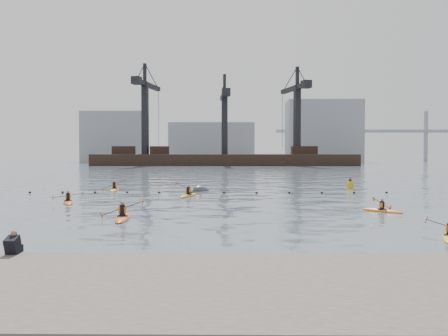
# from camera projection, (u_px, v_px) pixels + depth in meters

# --- Properties ---
(ground) EXTENTS (400.00, 400.00, 0.00)m
(ground) POSITION_uv_depth(u_px,v_px,m) (195.00, 237.00, 21.13)
(ground) COLOR #35434E
(ground) RESTS_ON ground
(quay) EXTENTS (18.00, 7.12, 1.77)m
(quay) POSITION_uv_depth(u_px,v_px,m) (169.00, 301.00, 12.14)
(quay) COLOR #4C443D
(quay) RESTS_ON ground
(float_line) EXTENTS (33.24, 0.73, 0.24)m
(float_line) POSITION_uv_depth(u_px,v_px,m) (208.00, 193.00, 43.66)
(float_line) COLOR black
(float_line) RESTS_ON ground
(barge_pier) EXTENTS (72.00, 19.30, 29.50)m
(barge_pier) POSITION_uv_depth(u_px,v_px,m) (224.00, 158.00, 130.99)
(barge_pier) COLOR black
(barge_pier) RESTS_ON ground
(skyline) EXTENTS (141.00, 28.00, 22.00)m
(skyline) POSITION_uv_depth(u_px,v_px,m) (232.00, 137.00, 170.95)
(skyline) COLOR gray
(skyline) RESTS_ON ground
(kayaker_0) EXTENTS (2.50, 3.70, 1.33)m
(kayaker_0) POSITION_uv_depth(u_px,v_px,m) (122.00, 217.00, 26.73)
(kayaker_0) COLOR #DB5114
(kayaker_0) RESTS_ON ground
(kayaker_2) EXTENTS (2.14, 3.34, 1.06)m
(kayaker_2) POSITION_uv_depth(u_px,v_px,m) (68.00, 202.00, 35.15)
(kayaker_2) COLOR #E45715
(kayaker_2) RESTS_ON ground
(kayaker_3) EXTENTS (2.40, 3.58, 1.40)m
(kayaker_3) POSITION_uv_depth(u_px,v_px,m) (188.00, 195.00, 40.52)
(kayaker_3) COLOR #C68617
(kayaker_3) RESTS_ON ground
(kayaker_4) EXTENTS (2.35, 2.65, 1.15)m
(kayaker_4) POSITION_uv_depth(u_px,v_px,m) (382.00, 210.00, 30.19)
(kayaker_4) COLOR orange
(kayaker_4) RESTS_ON ground
(kayaker_5) EXTENTS (2.52, 3.69, 1.38)m
(kayaker_5) POSITION_uv_depth(u_px,v_px,m) (114.00, 189.00, 46.45)
(kayaker_5) COLOR orange
(kayaker_5) RESTS_ON ground
(mooring_buoy) EXTENTS (2.37, 2.35, 1.39)m
(mooring_buoy) POSITION_uv_depth(u_px,v_px,m) (201.00, 191.00, 46.06)
(mooring_buoy) COLOR #414447
(mooring_buoy) RESTS_ON ground
(nav_buoy) EXTENTS (0.70, 0.70, 1.28)m
(nav_buoy) POSITION_uv_depth(u_px,v_px,m) (350.00, 185.00, 48.99)
(nav_buoy) COLOR gold
(nav_buoy) RESTS_ON ground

